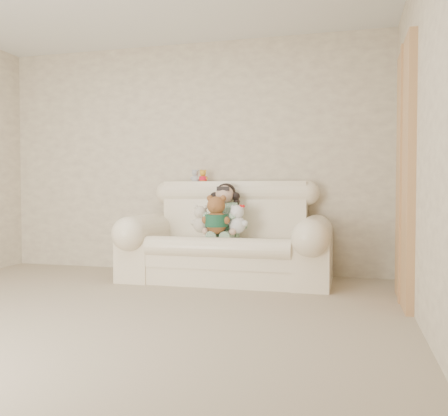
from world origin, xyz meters
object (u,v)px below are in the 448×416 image
Objects in this scene: white_cat at (237,216)px; cream_teddy at (201,216)px; seated_child at (225,211)px; sofa at (226,231)px; brown_teddy at (216,211)px.

cream_teddy is (-0.38, -0.01, -0.01)m from white_cat.
seated_child reaches higher than white_cat.
seated_child is 1.81× the size of cream_teddy.
cream_teddy is (-0.24, -0.10, 0.15)m from sofa.
brown_teddy is (-0.02, -0.25, 0.01)m from seated_child.
sofa reaches higher than brown_teddy.
white_cat is at bearing 39.72° from brown_teddy.
brown_teddy is at bearing 178.25° from white_cat.
sofa reaches higher than cream_teddy.
brown_teddy is 0.21m from cream_teddy.
brown_teddy is at bearing -94.95° from seated_child.
seated_child is at bearing 102.40° from brown_teddy.
seated_child is at bearing 111.31° from white_cat.
cream_teddy is (-0.21, -0.18, -0.05)m from seated_child.
cream_teddy is at bearing 156.83° from white_cat.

